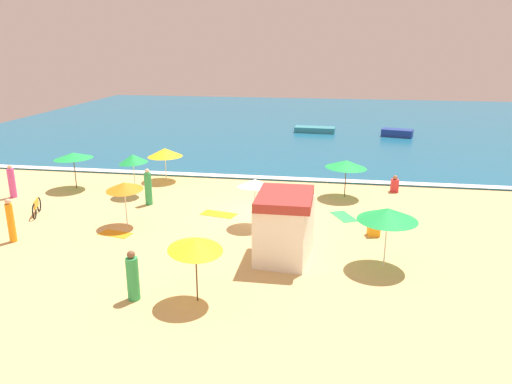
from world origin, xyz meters
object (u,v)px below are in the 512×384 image
object	(u,v)px
beach_umbrella_5	(388,214)
beachgoer_0	(12,182)
beach_umbrella_3	(133,159)
beachgoer_5	(133,277)
beachgoer_8	(148,188)
small_boat_1	(315,130)
lifeguard_cabana	(284,226)
beach_umbrella_1	(124,186)
beach_umbrella_9	(73,156)
beach_umbrella_6	(195,245)
beachgoer_7	(11,221)
beach_umbrella_8	(165,152)
beachgoer_1	(395,185)
parked_bicycle	(37,207)
beach_umbrella_0	(255,183)
beach_umbrella_2	(346,164)
beachgoer_2	(374,228)
small_boat_0	(397,133)

from	to	relation	value
beach_umbrella_5	beachgoer_0	bearing A→B (deg)	163.68
beach_umbrella_3	beachgoer_5	world-z (taller)	beach_umbrella_3
beachgoer_8	small_boat_1	distance (m)	23.00
lifeguard_cabana	beach_umbrella_1	size ratio (longest dim) A/B	1.33
beach_umbrella_9	beachgoer_5	xyz separation A→B (m)	(8.15, -11.37, -1.11)
beach_umbrella_6	beachgoer_7	size ratio (longest dim) A/B	1.32
beachgoer_0	beachgoer_7	xyz separation A→B (m)	(3.78, -5.55, 0.08)
beach_umbrella_8	beachgoer_5	distance (m)	14.30
beach_umbrella_3	beachgoer_0	distance (m)	6.55
beach_umbrella_1	beach_umbrella_8	distance (m)	7.57
beach_umbrella_5	beachgoer_5	distance (m)	9.08
beach_umbrella_1	beachgoer_7	xyz separation A→B (m)	(-3.92, -2.50, -0.95)
beach_umbrella_3	beach_umbrella_8	bearing A→B (deg)	78.28
beachgoer_1	beachgoer_5	xyz separation A→B (m)	(-9.51, -13.59, 0.37)
parked_bicycle	beach_umbrella_0	bearing A→B (deg)	1.51
beach_umbrella_5	parked_bicycle	bearing A→B (deg)	168.76
beach_umbrella_8	beach_umbrella_0	bearing A→B (deg)	-45.38
beach_umbrella_2	beachgoer_0	xyz separation A→B (m)	(-17.42, -2.89, -0.98)
beachgoer_8	beachgoer_2	bearing A→B (deg)	-12.66
beach_umbrella_6	beach_umbrella_3	bearing A→B (deg)	121.46
beach_umbrella_2	beachgoer_7	xyz separation A→B (m)	(-13.64, -8.44, -0.90)
beach_umbrella_0	beach_umbrella_8	size ratio (longest dim) A/B	0.87
small_boat_1	beachgoer_2	bearing A→B (deg)	-81.40
beach_umbrella_2	beach_umbrella_5	bearing A→B (deg)	-80.80
beachgoer_5	beach_umbrella_6	bearing A→B (deg)	6.16
parked_bicycle	beachgoer_1	bearing A→B (deg)	20.93
beach_umbrella_1	beach_umbrella_2	xyz separation A→B (m)	(9.72, 5.94, -0.05)
lifeguard_cabana	small_boat_0	world-z (taller)	lifeguard_cabana
beachgoer_7	beach_umbrella_0	bearing A→B (deg)	20.02
beach_umbrella_3	beach_umbrella_5	world-z (taller)	beach_umbrella_3
parked_bicycle	beachgoer_8	distance (m)	5.31
beach_umbrella_6	beach_umbrella_9	distance (m)	15.11
beach_umbrella_5	beachgoer_2	world-z (taller)	beach_umbrella_5
beach_umbrella_2	beach_umbrella_3	bearing A→B (deg)	-172.15
lifeguard_cabana	parked_bicycle	world-z (taller)	lifeguard_cabana
small_boat_0	small_boat_1	distance (m)	7.17
small_boat_1	lifeguard_cabana	bearing A→B (deg)	-89.72
beach_umbrella_2	beachgoer_2	bearing A→B (deg)	-77.65
lifeguard_cabana	small_boat_0	distance (m)	27.13
beach_umbrella_3	beachgoer_1	xyz separation A→B (m)	(13.85, 2.94, -1.62)
beach_umbrella_9	lifeguard_cabana	bearing A→B (deg)	-30.54
lifeguard_cabana	beach_umbrella_5	xyz separation A→B (m)	(3.72, -0.15, 0.73)
beach_umbrella_1	beachgoer_2	distance (m)	11.01
beachgoer_2	beach_umbrella_3	bearing A→B (deg)	162.75
small_boat_1	beach_umbrella_2	bearing A→B (deg)	-82.47
beach_umbrella_1	beach_umbrella_8	xyz separation A→B (m)	(-0.77, 7.53, -0.14)
beachgoer_7	beachgoer_8	distance (m)	6.73
beach_umbrella_0	parked_bicycle	bearing A→B (deg)	-178.49
beach_umbrella_5	beachgoer_7	distance (m)	15.04
beach_umbrella_2	beachgoer_7	size ratio (longest dim) A/B	1.45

